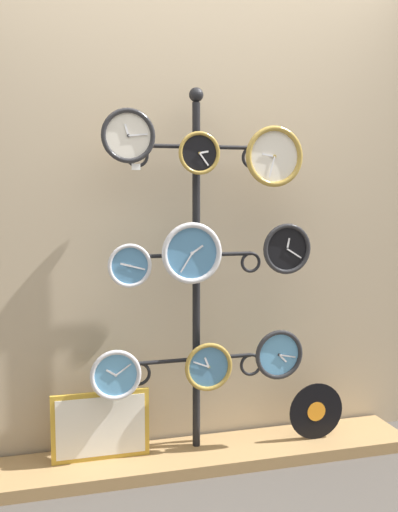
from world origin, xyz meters
TOP-DOWN VIEW (x-y plane):
  - ground_plane at (0.00, 0.00)m, footprint 12.00×12.00m
  - shop_wall at (0.00, 0.57)m, footprint 4.40×0.04m
  - low_shelf at (0.00, 0.35)m, footprint 2.20×0.36m
  - display_stand at (-0.00, 0.41)m, footprint 0.70×0.41m
  - clock_top_left at (-0.34, 0.33)m, footprint 0.25×0.04m
  - clock_top_center at (-0.01, 0.33)m, footprint 0.20×0.04m
  - clock_top_right at (0.36, 0.30)m, footprint 0.29×0.04m
  - clock_middle_left at (-0.34, 0.33)m, footprint 0.21×0.04m
  - clock_middle_center at (-0.05, 0.32)m, footprint 0.29×0.04m
  - clock_middle_right at (0.43, 0.30)m, footprint 0.25×0.04m
  - clock_bottom_left at (-0.41, 0.33)m, footprint 0.24×0.04m
  - clock_bottom_center at (0.04, 0.33)m, footprint 0.24×0.04m
  - clock_bottom_right at (0.39, 0.30)m, footprint 0.25×0.04m
  - vinyl_record at (0.62, 0.32)m, footprint 0.30×0.01m
  - picture_frame at (-0.48, 0.38)m, footprint 0.47×0.02m
  - price_tag_upper at (-0.31, 0.33)m, footprint 0.04×0.00m

SIDE VIEW (x-z plane):
  - ground_plane at x=0.00m, z-range 0.00..0.00m
  - low_shelf at x=0.00m, z-range 0.00..0.06m
  - vinyl_record at x=0.62m, z-range 0.06..0.36m
  - picture_frame at x=-0.48m, z-range 0.06..0.39m
  - clock_bottom_left at x=-0.41m, z-range 0.37..0.61m
  - clock_bottom_center at x=0.04m, z-range 0.37..0.61m
  - clock_bottom_right at x=0.39m, z-range 0.41..0.66m
  - display_stand at x=0.00m, z-range -0.33..1.50m
  - clock_middle_left at x=-0.34m, z-range 0.90..1.10m
  - clock_middle_center at x=-0.05m, z-range 0.90..1.20m
  - clock_middle_right at x=0.43m, z-range 0.94..1.18m
  - shop_wall at x=0.00m, z-range 0.00..2.80m
  - price_tag_upper at x=-0.31m, z-range 1.44..1.46m
  - clock_top_right at x=0.36m, z-range 1.36..1.65m
  - clock_top_center at x=-0.01m, z-range 1.42..1.62m
  - clock_top_left at x=-0.34m, z-range 1.47..1.71m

